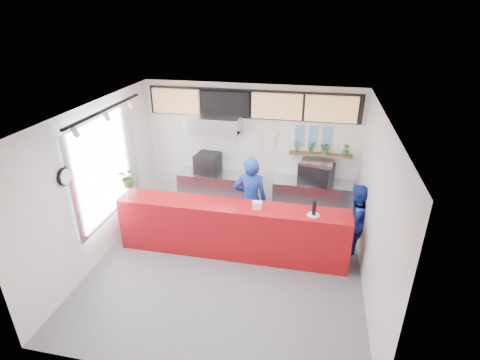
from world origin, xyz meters
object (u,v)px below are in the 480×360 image
Objects in this scene: staff_center at (250,200)px; pepper_mill at (314,208)px; staff_right at (354,219)px; espresso_machine at (316,173)px; service_counter at (232,230)px; panini_oven at (208,163)px.

pepper_mill is (1.28, -0.66, 0.32)m from staff_center.
staff_center is at bearing -38.06° from staff_right.
staff_right is at bearing -38.33° from espresso_machine.
service_counter is at bearing 177.30° from pepper_mill.
staff_right is (2.34, 0.58, 0.18)m from service_counter.
pepper_mill reaches higher than espresso_machine.
panini_oven is 1.75m from staff_center.
panini_oven is at bearing -57.79° from staff_right.
staff_center is at bearing -36.67° from panini_oven.
pepper_mill is at bearing -71.64° from espresso_machine.
service_counter is 15.92× the size of pepper_mill.
staff_right reaches higher than pepper_mill.
espresso_machine is at bearing -94.55° from staff_right.
espresso_machine reaches higher than service_counter.
staff_right is 5.19× the size of pepper_mill.
staff_right is at bearing 171.02° from staff_center.
service_counter is 3.06× the size of staff_right.
espresso_machine is at bearing 49.39° from service_counter.
staff_center is (1.25, -1.21, -0.20)m from panini_oven.
panini_oven is 0.36× the size of staff_right.
panini_oven is at bearing -52.64° from staff_center.
staff_right is (0.80, -1.22, -0.39)m from espresso_machine.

